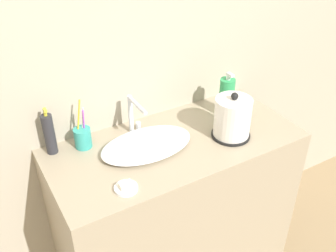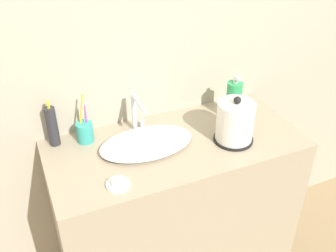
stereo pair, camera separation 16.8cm
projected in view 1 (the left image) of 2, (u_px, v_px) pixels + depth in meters
wall_back at (144, 35)px, 1.73m from camera, size 6.00×0.04×2.60m
vanity_counter at (175, 214)px, 1.99m from camera, size 1.14×0.53×0.89m
sink_basin at (147, 144)px, 1.70m from camera, size 0.42×0.25×0.04m
faucet at (134, 113)px, 1.75m from camera, size 0.06×0.16×0.19m
electric_kettle at (232, 119)px, 1.74m from camera, size 0.18×0.18×0.22m
toothbrush_cup at (83, 137)px, 1.70m from camera, size 0.07×0.07×0.22m
lotion_bottle at (49, 134)px, 1.64m from camera, size 0.05×0.05×0.22m
shampoo_bottle at (226, 97)px, 1.90m from camera, size 0.07×0.07×0.23m
soap_dish at (126, 187)px, 1.49m from camera, size 0.09×0.09×0.03m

